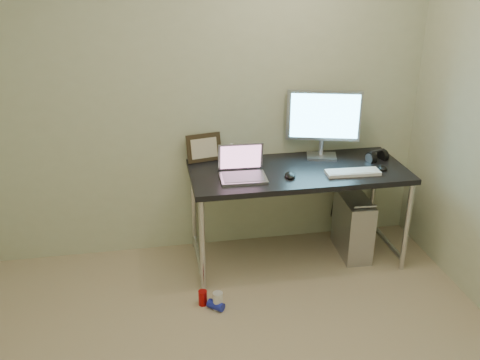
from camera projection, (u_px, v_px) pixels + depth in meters
name	position (u px, v px, depth m)	size (l,w,h in m)	color
wall_back	(197.00, 95.00, 3.93)	(3.50, 0.02, 2.50)	beige
desk	(298.00, 179.00, 3.96)	(1.59, 0.70, 0.75)	black
tower_computer	(353.00, 225.00, 4.20)	(0.22, 0.47, 0.51)	#A6A6AA
cable_a	(335.00, 192.00, 4.40)	(0.01, 0.01, 0.70)	black
cable_b	(346.00, 194.00, 4.41)	(0.01, 0.01, 0.72)	black
can_red	(203.00, 298.00, 3.64)	(0.06, 0.06, 0.11)	#A80A09
can_white	(218.00, 301.00, 3.59)	(0.07, 0.07, 0.13)	white
can_blue	(216.00, 305.00, 3.60)	(0.06, 0.06, 0.11)	#1C27AE
laptop	(242.00, 170.00, 3.78)	(0.33, 0.28, 0.22)	#B6B5BE
monitor	(324.00, 119.00, 4.04)	(0.55, 0.22, 0.53)	#B6B5BE
keyboard	(353.00, 172.00, 3.84)	(0.39, 0.13, 0.02)	white
mouse_right	(383.00, 167.00, 3.92)	(0.07, 0.11, 0.04)	black
mouse_left	(290.00, 174.00, 3.78)	(0.08, 0.12, 0.04)	black
headphones	(377.00, 157.00, 4.08)	(0.18, 0.10, 0.11)	black
picture_frame	(204.00, 148.00, 4.04)	(0.27, 0.03, 0.21)	black
webcam	(232.00, 148.00, 4.07)	(0.05, 0.04, 0.13)	silver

